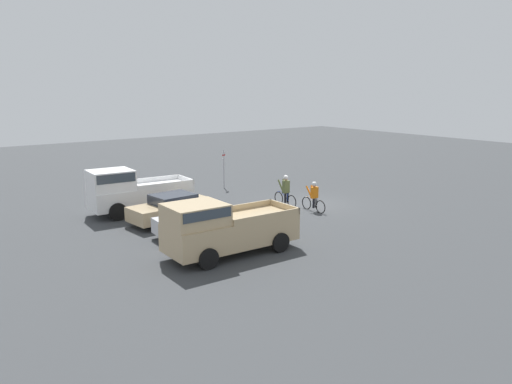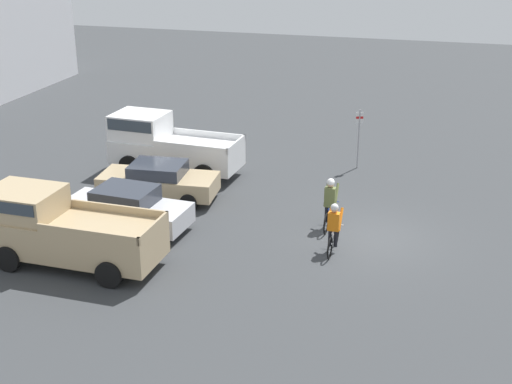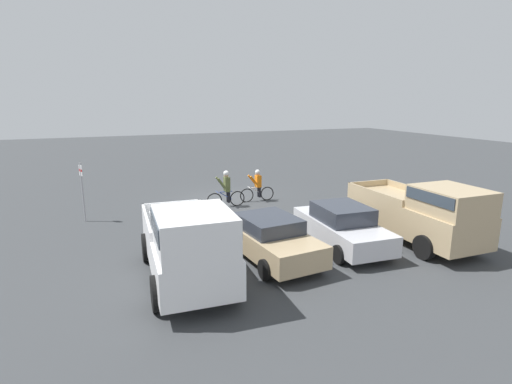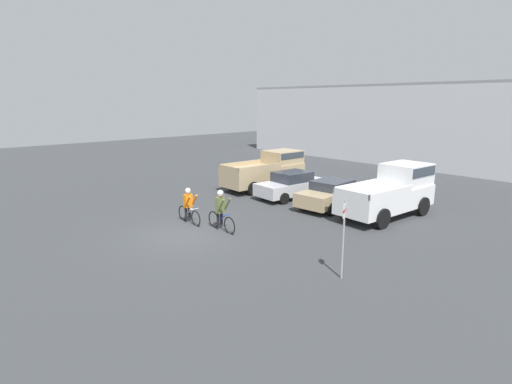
{
  "view_description": "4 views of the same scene",
  "coord_description": "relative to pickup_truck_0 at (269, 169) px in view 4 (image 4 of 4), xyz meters",
  "views": [
    {
      "loc": [
        -20.17,
        19.05,
        6.58
      ],
      "look_at": [
        -0.06,
        3.89,
        1.2
      ],
      "focal_mm": 35.0,
      "sensor_mm": 36.0,
      "label": 1
    },
    {
      "loc": [
        -21.56,
        -2.25,
        9.99
      ],
      "look_at": [
        -0.06,
        3.89,
        1.2
      ],
      "focal_mm": 50.0,
      "sensor_mm": 36.0,
      "label": 2
    },
    {
      "loc": [
        6.24,
        19.07,
        5.04
      ],
      "look_at": [
        -0.06,
        3.89,
        1.2
      ],
      "focal_mm": 28.0,
      "sensor_mm": 36.0,
      "label": 3
    },
    {
      "loc": [
        13.53,
        -8.2,
        5.4
      ],
      "look_at": [
        -0.06,
        3.89,
        1.2
      ],
      "focal_mm": 28.0,
      "sensor_mm": 36.0,
      "label": 4
    }
  ],
  "objects": [
    {
      "name": "pickup_truck_0",
      "position": [
        0.0,
        0.0,
        0.0
      ],
      "size": [
        2.31,
        5.44,
        2.25
      ],
      "color": "tan",
      "rests_on": "ground_plane"
    },
    {
      "name": "cyclist_0",
      "position": [
        4.84,
        -7.34,
        -0.26
      ],
      "size": [
        1.89,
        0.46,
        1.78
      ],
      "color": "black",
      "rests_on": "ground_plane"
    },
    {
      "name": "fire_lane_sign",
      "position": [
        11.09,
        -7.37,
        0.35
      ],
      "size": [
        0.13,
        0.29,
        2.5
      ],
      "color": "#9E9EA3",
      "rests_on": "ground_plane"
    },
    {
      "name": "pickup_truck_1",
      "position": [
        8.42,
        0.14,
        0.08
      ],
      "size": [
        2.43,
        5.37,
        2.4
      ],
      "color": "white",
      "rests_on": "ground_plane"
    },
    {
      "name": "sedan_1",
      "position": [
        5.59,
        -0.77,
        -0.45
      ],
      "size": [
        2.24,
        4.46,
        1.4
      ],
      "color": "tan",
      "rests_on": "ground_plane"
    },
    {
      "name": "sedan_0",
      "position": [
        2.79,
        -0.81,
        -0.43
      ],
      "size": [
        2.15,
        4.38,
        1.48
      ],
      "color": "silver",
      "rests_on": "ground_plane"
    },
    {
      "name": "cyclist_1",
      "position": [
        3.04,
        -7.8,
        -0.35
      ],
      "size": [
        1.82,
        0.46,
        1.63
      ],
      "color": "black",
      "rests_on": "ground_plane"
    },
    {
      "name": "warehouse_building",
      "position": [
        4.38,
        18.78,
        2.2
      ],
      "size": [
        40.61,
        11.12,
        6.72
      ],
      "color": "silver",
      "rests_on": "ground_plane"
    },
    {
      "name": "ground_plane",
      "position": [
        4.38,
        -8.78,
        -1.16
      ],
      "size": [
        80.0,
        80.0,
        0.0
      ],
      "primitive_type": "plane",
      "color": "#383A3D"
    }
  ]
}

